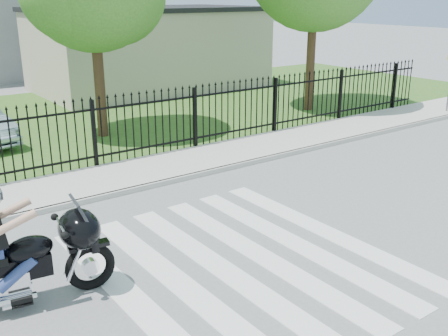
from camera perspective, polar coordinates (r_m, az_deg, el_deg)
ground at (r=8.91m, az=1.91°, el=-10.17°), size 120.00×120.00×0.00m
crosswalk at (r=8.91m, az=1.91°, el=-10.14°), size 5.00×5.50×0.01m
sidewalk at (r=12.86m, az=-11.92°, el=-1.06°), size 40.00×2.00×0.12m
curb at (r=12.00m, az=-9.92°, el=-2.35°), size 40.00×0.12×0.12m
grass_strip at (r=19.25m, az=-20.70°, el=4.49°), size 40.00×12.00×0.02m
iron_fence at (r=13.50m, az=-13.94°, el=3.47°), size 26.00×0.04×1.80m
building_low at (r=25.23m, az=-8.14°, el=12.56°), size 10.00×6.00×3.50m
building_low_roof at (r=25.12m, az=-8.34°, el=16.76°), size 10.20×6.20×0.20m
motorcycle_rider at (r=7.94m, az=-22.80°, el=-9.08°), size 2.91×1.18×1.93m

